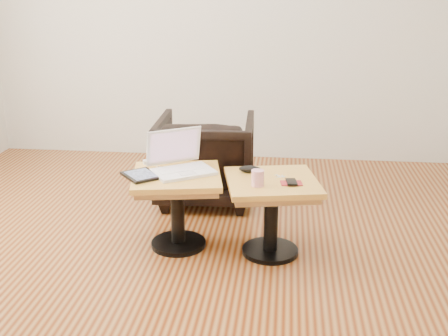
# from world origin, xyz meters

# --- Properties ---
(room_shell) EXTENTS (4.52, 4.52, 2.71)m
(room_shell) POSITION_xyz_m (0.00, 0.00, 1.35)
(room_shell) COLOR #5E260E
(room_shell) RESTS_ON ground
(side_table_left) EXTENTS (0.63, 0.63, 0.49)m
(side_table_left) POSITION_xyz_m (-0.10, 0.25, 0.37)
(side_table_left) COLOR black
(side_table_left) RESTS_ON ground
(side_table_right) EXTENTS (0.63, 0.63, 0.49)m
(side_table_right) POSITION_xyz_m (0.49, 0.21, 0.37)
(side_table_right) COLOR black
(side_table_right) RESTS_ON ground
(laptop) EXTENTS (0.47, 0.45, 0.26)m
(laptop) POSITION_xyz_m (-0.08, 0.31, 0.54)
(laptop) COLOR white
(laptop) RESTS_ON side_table_left
(tablet) EXTENTS (0.29, 0.30, 0.02)m
(tablet) POSITION_xyz_m (-0.30, 0.17, 0.50)
(tablet) COLOR black
(tablet) RESTS_ON side_table_left
(charging_adapter) EXTENTS (0.06, 0.06, 0.03)m
(charging_adapter) POSITION_xyz_m (-0.33, 0.42, 0.50)
(charging_adapter) COLOR white
(charging_adapter) RESTS_ON side_table_left
(glasses_case) EXTENTS (0.14, 0.07, 0.04)m
(glasses_case) POSITION_xyz_m (0.35, 0.33, 0.51)
(glasses_case) COLOR black
(glasses_case) RESTS_ON side_table_right
(striped_cup) EXTENTS (0.10, 0.10, 0.10)m
(striped_cup) POSITION_xyz_m (0.41, 0.09, 0.54)
(striped_cup) COLOR #CA385C
(striped_cup) RESTS_ON side_table_right
(earbuds_tangle) EXTENTS (0.06, 0.04, 0.01)m
(earbuds_tangle) POSITION_xyz_m (0.54, 0.26, 0.49)
(earbuds_tangle) COLOR white
(earbuds_tangle) RESTS_ON side_table_right
(phone_on_sleeve) EXTENTS (0.14, 0.12, 0.02)m
(phone_on_sleeve) POSITION_xyz_m (0.61, 0.15, 0.50)
(phone_on_sleeve) COLOR maroon
(phone_on_sleeve) RESTS_ON side_table_right
(armchair) EXTENTS (0.74, 0.76, 0.67)m
(armchair) POSITION_xyz_m (-0.04, 1.07, 0.33)
(armchair) COLOR black
(armchair) RESTS_ON ground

